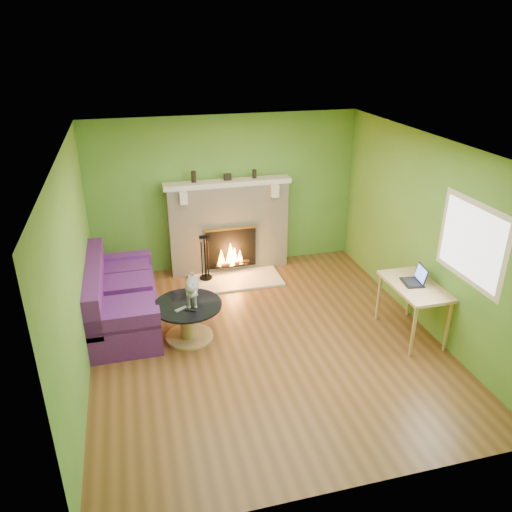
# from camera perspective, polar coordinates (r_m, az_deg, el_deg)

# --- Properties ---
(floor) EXTENTS (5.00, 5.00, 0.00)m
(floor) POSITION_cam_1_polar(r_m,az_deg,el_deg) (6.81, 0.99, -9.54)
(floor) COLOR brown
(floor) RESTS_ON ground
(ceiling) EXTENTS (5.00, 5.00, 0.00)m
(ceiling) POSITION_cam_1_polar(r_m,az_deg,el_deg) (5.78, 1.18, 12.38)
(ceiling) COLOR white
(ceiling) RESTS_ON wall_back
(wall_back) EXTENTS (5.00, 0.00, 5.00)m
(wall_back) POSITION_cam_1_polar(r_m,az_deg,el_deg) (8.46, -3.51, 7.15)
(wall_back) COLOR #51822A
(wall_back) RESTS_ON floor
(wall_front) EXTENTS (5.00, 0.00, 5.00)m
(wall_front) POSITION_cam_1_polar(r_m,az_deg,el_deg) (4.15, 10.63, -13.14)
(wall_front) COLOR #51822A
(wall_front) RESTS_ON floor
(wall_left) EXTENTS (0.00, 5.00, 5.00)m
(wall_left) POSITION_cam_1_polar(r_m,az_deg,el_deg) (6.03, -20.00, -1.70)
(wall_left) COLOR #51822A
(wall_left) RESTS_ON floor
(wall_right) EXTENTS (0.00, 5.00, 5.00)m
(wall_right) POSITION_cam_1_polar(r_m,az_deg,el_deg) (7.08, 18.91, 2.34)
(wall_right) COLOR #51822A
(wall_right) RESTS_ON floor
(window_frame) EXTENTS (0.00, 1.20, 1.20)m
(window_frame) POSITION_cam_1_polar(r_m,az_deg,el_deg) (6.32, 23.42, 1.41)
(window_frame) COLOR silver
(window_frame) RESTS_ON wall_right
(window_pane) EXTENTS (0.00, 1.06, 1.06)m
(window_pane) POSITION_cam_1_polar(r_m,az_deg,el_deg) (6.31, 23.37, 1.41)
(window_pane) COLOR white
(window_pane) RESTS_ON wall_right
(fireplace) EXTENTS (2.10, 0.46, 1.58)m
(fireplace) POSITION_cam_1_polar(r_m,az_deg,el_deg) (8.46, -3.17, 3.38)
(fireplace) COLOR beige
(fireplace) RESTS_ON floor
(hearth) EXTENTS (1.50, 0.75, 0.03)m
(hearth) POSITION_cam_1_polar(r_m,az_deg,el_deg) (8.31, -2.33, -2.73)
(hearth) COLOR beige
(hearth) RESTS_ON floor
(mantel) EXTENTS (2.10, 0.28, 0.08)m
(mantel) POSITION_cam_1_polar(r_m,az_deg,el_deg) (8.20, -3.26, 8.35)
(mantel) COLOR beige
(mantel) RESTS_ON fireplace
(sofa) EXTENTS (0.92, 2.03, 0.91)m
(sofa) POSITION_cam_1_polar(r_m,az_deg,el_deg) (7.31, -15.38, -4.73)
(sofa) COLOR #521A64
(sofa) RESTS_ON floor
(coffee_table) EXTENTS (0.91, 0.91, 0.52)m
(coffee_table) POSITION_cam_1_polar(r_m,az_deg,el_deg) (6.76, -7.73, -7.08)
(coffee_table) COLOR tan
(coffee_table) RESTS_ON floor
(desk) EXTENTS (0.59, 1.03, 0.76)m
(desk) POSITION_cam_1_polar(r_m,az_deg,el_deg) (6.92, 17.66, -3.82)
(desk) COLOR tan
(desk) RESTS_ON floor
(cat) EXTENTS (0.35, 0.67, 0.40)m
(cat) POSITION_cam_1_polar(r_m,az_deg,el_deg) (6.60, -7.31, -3.68)
(cat) COLOR slate
(cat) RESTS_ON coffee_table
(remote_silver) EXTENTS (0.17, 0.12, 0.02)m
(remote_silver) POSITION_cam_1_polar(r_m,az_deg,el_deg) (6.53, -8.58, -6.01)
(remote_silver) COLOR gray
(remote_silver) RESTS_ON coffee_table
(remote_black) EXTENTS (0.16, 0.11, 0.02)m
(remote_black) POSITION_cam_1_polar(r_m,az_deg,el_deg) (6.49, -7.46, -6.16)
(remote_black) COLOR black
(remote_black) RESTS_ON coffee_table
(laptop) EXTENTS (0.31, 0.34, 0.23)m
(laptop) POSITION_cam_1_polar(r_m,az_deg,el_deg) (6.85, 17.52, -2.12)
(laptop) COLOR black
(laptop) RESTS_ON desk
(fire_tools) EXTENTS (0.21, 0.21, 0.78)m
(fire_tools) POSITION_cam_1_polar(r_m,az_deg,el_deg) (8.20, -5.84, -0.13)
(fire_tools) COLOR black
(fire_tools) RESTS_ON hearth
(mantel_vase_left) EXTENTS (0.08, 0.08, 0.18)m
(mantel_vase_left) POSITION_cam_1_polar(r_m,az_deg,el_deg) (8.11, -7.14, 8.97)
(mantel_vase_left) COLOR black
(mantel_vase_left) RESTS_ON mantel
(mantel_vase_right) EXTENTS (0.07, 0.07, 0.14)m
(mantel_vase_right) POSITION_cam_1_polar(r_m,az_deg,el_deg) (8.30, -0.18, 9.36)
(mantel_vase_right) COLOR black
(mantel_vase_right) RESTS_ON mantel
(mantel_box) EXTENTS (0.12, 0.08, 0.10)m
(mantel_box) POSITION_cam_1_polar(r_m,az_deg,el_deg) (8.21, -3.27, 9.01)
(mantel_box) COLOR black
(mantel_box) RESTS_ON mantel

